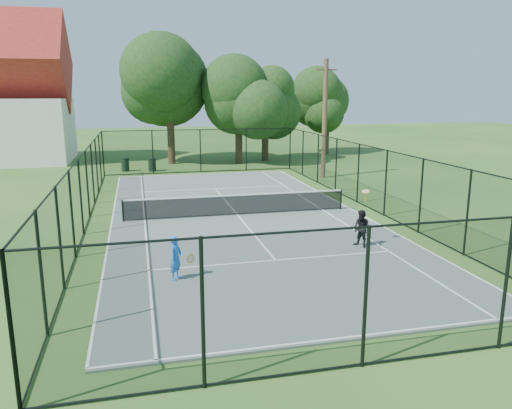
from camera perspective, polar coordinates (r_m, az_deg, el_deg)
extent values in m
plane|color=#26521C|center=(22.59, -2.13, -1.35)|extent=(120.00, 120.00, 0.00)
cube|color=slate|center=(22.58, -2.13, -1.28)|extent=(11.00, 24.00, 0.06)
cylinder|color=black|center=(22.07, -14.98, -0.70)|extent=(0.08, 0.08, 0.95)
cylinder|color=black|center=(23.92, 9.68, 0.58)|extent=(0.08, 0.08, 0.95)
cube|color=black|center=(22.47, -2.14, -0.03)|extent=(10.00, 0.03, 0.88)
cube|color=white|center=(22.37, -2.15, 1.08)|extent=(10.00, 0.05, 0.06)
cylinder|color=#332114|center=(39.54, -9.69, 7.61)|extent=(0.56, 0.56, 4.17)
sphere|color=black|center=(39.40, -9.91, 13.37)|extent=(7.52, 7.52, 7.52)
cylinder|color=#332114|center=(39.24, -1.97, 7.04)|extent=(0.56, 0.56, 3.20)
sphere|color=black|center=(39.06, -2.00, 11.48)|extent=(5.74, 5.74, 5.74)
cylinder|color=#332114|center=(40.83, 1.05, 7.29)|extent=(0.56, 0.56, 3.23)
sphere|color=black|center=(40.66, 1.06, 11.35)|extent=(5.12, 5.12, 5.12)
cylinder|color=#332114|center=(45.61, 8.01, 7.52)|extent=(0.56, 0.56, 2.89)
sphere|color=black|center=(45.45, 8.11, 10.92)|extent=(5.05, 5.05, 5.05)
cylinder|color=black|center=(36.58, -14.71, 4.41)|extent=(0.54, 0.54, 0.92)
cylinder|color=black|center=(36.51, -14.75, 5.15)|extent=(0.58, 0.58, 0.05)
cylinder|color=black|center=(36.17, -11.79, 4.45)|extent=(0.54, 0.54, 0.89)
cylinder|color=black|center=(36.11, -11.82, 5.18)|extent=(0.58, 0.58, 0.05)
cylinder|color=#4C3823|center=(32.74, 7.85, 9.60)|extent=(0.30, 0.30, 7.54)
cube|color=#4C3823|center=(32.73, 8.02, 15.01)|extent=(1.40, 0.10, 0.10)
imported|color=blue|center=(14.98, -9.16, -6.01)|extent=(0.53, 0.58, 1.33)
torus|color=gold|center=(15.19, -7.48, -6.15)|extent=(0.27, 0.18, 0.29)
cylinder|color=silver|center=(15.19, -7.48, -6.15)|extent=(0.23, 0.15, 0.25)
imported|color=black|center=(18.20, 11.98, -2.73)|extent=(0.76, 0.82, 1.34)
torus|color=gold|center=(18.33, 12.41, 1.47)|extent=(0.30, 0.28, 0.14)
cylinder|color=silver|center=(18.33, 12.41, 1.47)|extent=(0.26, 0.24, 0.11)
sphere|color=#CCE526|center=(18.75, 12.65, 1.59)|extent=(0.07, 0.07, 0.07)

